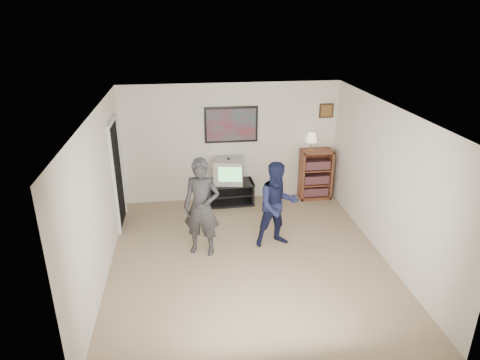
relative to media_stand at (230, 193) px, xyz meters
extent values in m
cube|color=#8D7159|center=(0.06, -2.23, -0.24)|extent=(4.50, 5.00, 0.01)
cube|color=white|center=(0.06, -2.23, 2.26)|extent=(4.50, 5.00, 0.01)
cube|color=silver|center=(0.06, 0.27, 1.01)|extent=(4.50, 0.01, 2.50)
cube|color=silver|center=(-2.19, -2.23, 1.01)|extent=(0.01, 5.00, 2.50)
cube|color=silver|center=(2.31, -2.23, 1.01)|extent=(0.01, 5.00, 2.50)
cube|color=black|center=(0.00, 0.00, 0.22)|extent=(0.98, 0.57, 0.04)
cube|color=black|center=(0.00, 0.00, -0.22)|extent=(0.98, 0.57, 0.04)
cube|color=black|center=(-0.45, 0.00, 0.00)|extent=(0.06, 0.51, 0.48)
cube|color=black|center=(0.45, 0.00, 0.00)|extent=(0.06, 0.51, 0.48)
imported|color=#2B2B2D|center=(-0.68, -1.88, 0.60)|extent=(0.71, 0.58, 1.68)
imported|color=#15193A|center=(0.62, -1.79, 0.52)|extent=(0.82, 0.68, 1.52)
cube|color=white|center=(-0.69, -1.63, 1.03)|extent=(0.07, 0.14, 0.04)
cube|color=white|center=(0.60, -1.51, 0.72)|extent=(0.08, 0.13, 0.04)
cube|color=black|center=(0.06, 0.25, 1.41)|extent=(1.10, 0.03, 0.75)
cube|color=white|center=(-0.49, 0.25, 1.71)|extent=(0.28, 0.02, 0.14)
cube|color=black|center=(2.06, 0.25, 1.64)|extent=(0.30, 0.03, 0.30)
cube|color=black|center=(-2.18, -0.63, 0.76)|extent=(0.03, 0.85, 2.00)
camera|label=1|loc=(-0.87, -8.23, 3.67)|focal=32.00mm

